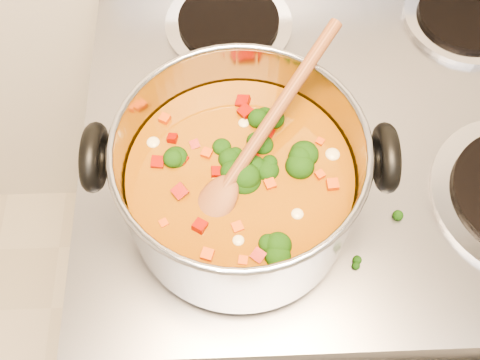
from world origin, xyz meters
name	(u,v)px	position (x,y,z in m)	size (l,w,h in m)	color
electric_range	(320,225)	(-0.02, 1.16, 0.47)	(0.79, 0.71, 1.08)	gray
stockpot	(240,182)	(-0.20, 1.00, 1.01)	(0.33, 0.27, 0.16)	#9FA0A7
wooden_spoon	(247,155)	(-0.20, 1.01, 1.05)	(0.19, 0.22, 0.11)	brown
cooktop_crumbs	(192,228)	(-0.27, 0.97, 0.92)	(0.33, 0.35, 0.01)	black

